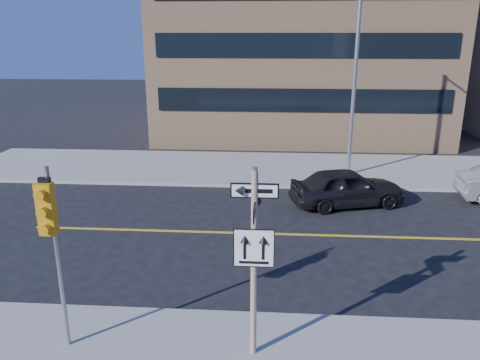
# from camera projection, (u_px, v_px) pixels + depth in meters

# --- Properties ---
(ground) EXTENTS (120.00, 120.00, 0.00)m
(ground) POSITION_uv_depth(u_px,v_px,m) (257.00, 295.00, 12.30)
(ground) COLOR black
(ground) RESTS_ON ground
(sign_pole) EXTENTS (0.92, 0.92, 4.06)m
(sign_pole) POSITION_uv_depth(u_px,v_px,m) (254.00, 254.00, 9.18)
(sign_pole) COLOR beige
(sign_pole) RESTS_ON near_sidewalk
(traffic_signal) EXTENTS (0.32, 0.45, 4.00)m
(traffic_signal) POSITION_uv_depth(u_px,v_px,m) (49.00, 224.00, 9.12)
(traffic_signal) COLOR gray
(traffic_signal) RESTS_ON near_sidewalk
(parked_car_a) EXTENTS (2.92, 4.79, 1.52)m
(parked_car_a) POSITION_uv_depth(u_px,v_px,m) (347.00, 187.00, 18.56)
(parked_car_a) COLOR black
(parked_car_a) RESTS_ON ground
(streetlight_a) EXTENTS (0.55, 2.25, 8.00)m
(streetlight_a) POSITION_uv_depth(u_px,v_px,m) (356.00, 77.00, 20.86)
(streetlight_a) COLOR gray
(streetlight_a) RESTS_ON far_sidewalk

